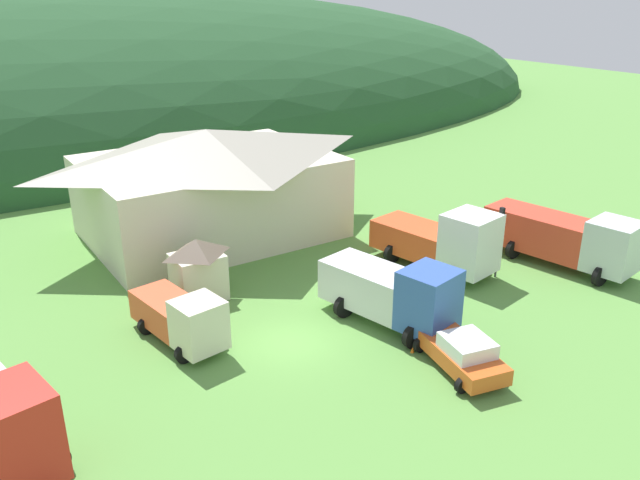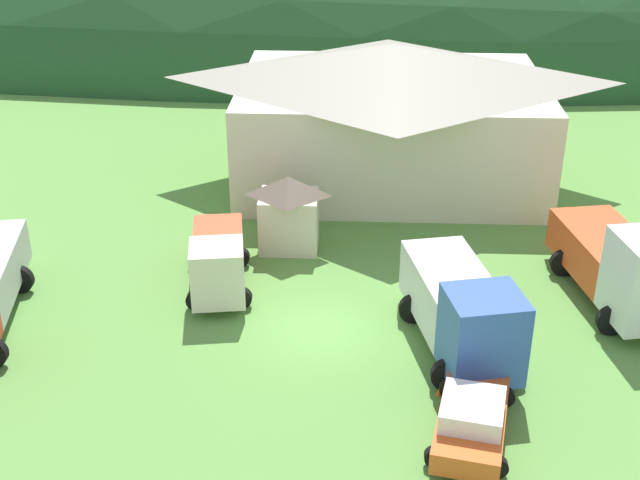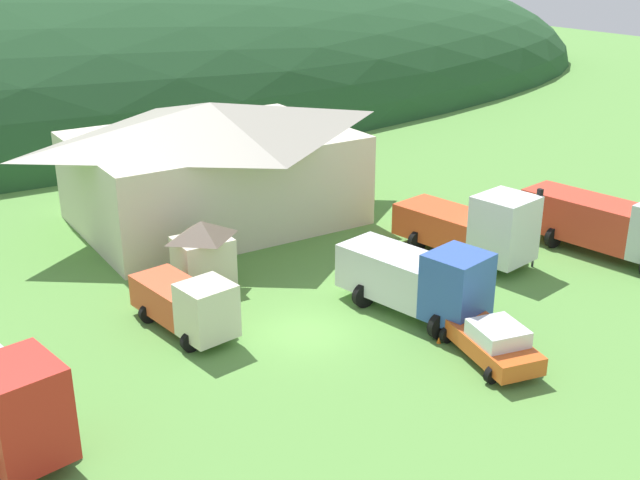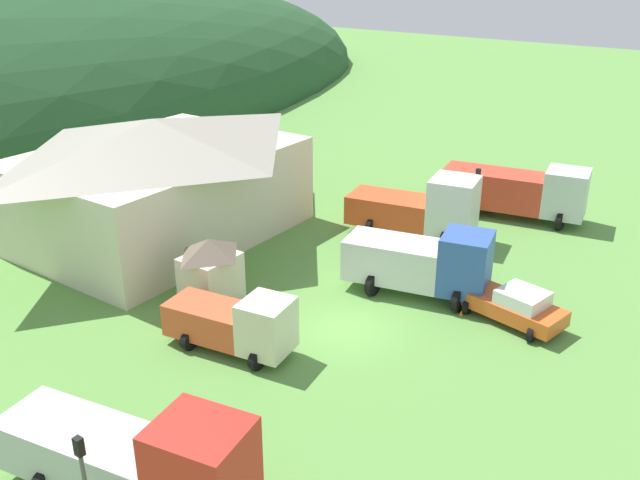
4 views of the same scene
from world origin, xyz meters
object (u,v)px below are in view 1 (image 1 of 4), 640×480
object	(u,v)px
play_shed_cream	(198,268)
service_pickup_orange	(460,351)
heavy_rig_white	(443,240)
traffic_light_east	(500,235)
light_truck_cream	(182,317)
box_truck_blue	(394,292)
traffic_cone_near_pickup	(412,352)
depot_building	(209,182)
tow_truck_silver	(565,237)

from	to	relation	value
play_shed_cream	service_pickup_orange	distance (m)	13.65
service_pickup_orange	play_shed_cream	bearing A→B (deg)	-140.39
heavy_rig_white	traffic_light_east	world-z (taller)	traffic_light_east
light_truck_cream	heavy_rig_white	bearing A→B (deg)	79.23
box_truck_blue	traffic_light_east	bearing A→B (deg)	84.55
heavy_rig_white	traffic_cone_near_pickup	xyz separation A→B (m)	(-7.15, -5.73, -1.78)
service_pickup_orange	traffic_cone_near_pickup	world-z (taller)	service_pickup_orange
depot_building	play_shed_cream	world-z (taller)	depot_building
depot_building	light_truck_cream	bearing A→B (deg)	-120.16
traffic_light_east	heavy_rig_white	bearing A→B (deg)	127.92
light_truck_cream	traffic_cone_near_pickup	distance (m)	10.25
traffic_light_east	box_truck_blue	bearing A→B (deg)	-173.05
depot_building	tow_truck_silver	world-z (taller)	depot_building
play_shed_cream	traffic_light_east	bearing A→B (deg)	-24.51
traffic_light_east	traffic_cone_near_pickup	world-z (taller)	traffic_light_east
box_truck_blue	traffic_cone_near_pickup	size ratio (longest dim) A/B	13.48
light_truck_cream	service_pickup_orange	bearing A→B (deg)	37.86
depot_building	heavy_rig_white	distance (m)	14.95
box_truck_blue	traffic_light_east	distance (m)	8.21
tow_truck_silver	traffic_light_east	bearing A→B (deg)	-112.40
play_shed_cream	light_truck_cream	distance (m)	4.46
box_truck_blue	heavy_rig_white	world-z (taller)	heavy_rig_white
tow_truck_silver	traffic_light_east	xyz separation A→B (m)	(-4.38, 0.97, 0.74)
depot_building	traffic_cone_near_pickup	xyz separation A→B (m)	(1.17, -18.03, -3.50)
service_pickup_orange	traffic_light_east	world-z (taller)	traffic_light_east
service_pickup_orange	depot_building	bearing A→B (deg)	-162.63
service_pickup_orange	traffic_cone_near_pickup	distance (m)	2.32
depot_building	box_truck_blue	size ratio (longest dim) A/B	2.21
box_truck_blue	tow_truck_silver	bearing A→B (deg)	77.69
light_truck_cream	service_pickup_orange	size ratio (longest dim) A/B	1.11
depot_building	traffic_light_east	bearing A→B (deg)	-55.30
play_shed_cream	heavy_rig_white	distance (m)	13.43
play_shed_cream	depot_building	bearing A→B (deg)	61.19
traffic_light_east	play_shed_cream	bearing A→B (deg)	155.49
tow_truck_silver	traffic_cone_near_pickup	distance (m)	13.67
heavy_rig_white	traffic_light_east	size ratio (longest dim) A/B	1.88
play_shed_cream	box_truck_blue	world-z (taller)	box_truck_blue
tow_truck_silver	light_truck_cream	bearing A→B (deg)	-110.20
heavy_rig_white	traffic_light_east	bearing A→B (deg)	27.39
play_shed_cream	light_truck_cream	bearing A→B (deg)	-122.93
service_pickup_orange	traffic_cone_near_pickup	xyz separation A→B (m)	(-0.77, 2.02, -0.83)
light_truck_cream	box_truck_blue	world-z (taller)	box_truck_blue
play_shed_cream	traffic_cone_near_pickup	xyz separation A→B (m)	(5.57, -10.03, -1.67)
play_shed_cream	box_truck_blue	distance (m)	9.97
depot_building	service_pickup_orange	size ratio (longest dim) A/B	3.09
play_shed_cream	traffic_light_east	distance (m)	16.00
light_truck_cream	box_truck_blue	size ratio (longest dim) A/B	0.80
heavy_rig_white	box_truck_blue	bearing A→B (deg)	-72.71
service_pickup_orange	traffic_light_east	bearing A→B (deg)	135.33
depot_building	traffic_cone_near_pickup	size ratio (longest dim) A/B	29.81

